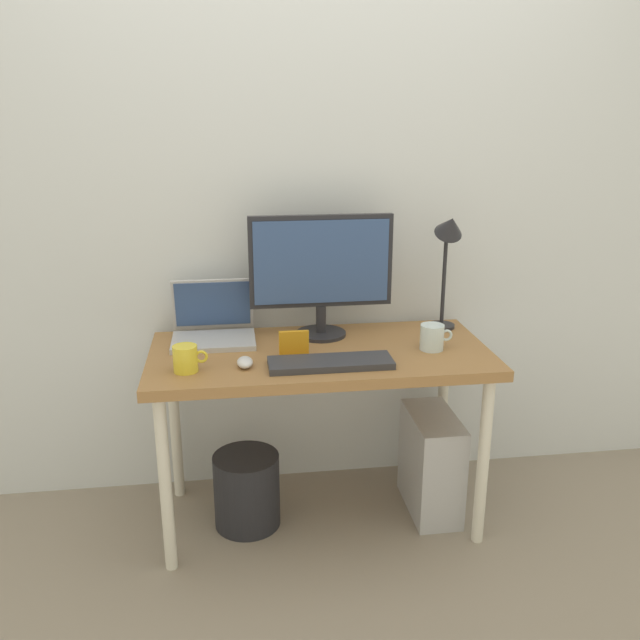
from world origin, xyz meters
name	(u,v)px	position (x,y,z in m)	size (l,w,h in m)	color
ground_plane	(320,515)	(0.00, 0.00, 0.00)	(6.00, 6.00, 0.00)	gray
back_wall	(308,184)	(0.00, 0.36, 1.30)	(4.40, 0.04, 2.60)	silver
desk	(320,368)	(0.00, 0.00, 0.65)	(1.28, 0.61, 0.72)	olive
monitor	(321,268)	(0.03, 0.17, 1.00)	(0.56, 0.20, 0.48)	#232328
laptop	(213,325)	(-0.40, 0.19, 0.78)	(0.32, 0.26, 0.23)	#B2B2B7
desk_lamp	(449,245)	(0.54, 0.17, 1.08)	(0.11, 0.16, 0.50)	#232328
keyboard	(331,363)	(0.02, -0.16, 0.73)	(0.44, 0.14, 0.02)	#333338
mouse	(245,362)	(-0.28, -0.13, 0.74)	(0.06, 0.09, 0.03)	silver
coffee_mug	(186,359)	(-0.49, -0.14, 0.77)	(0.12, 0.09, 0.09)	yellow
glass_cup	(432,337)	(0.42, -0.05, 0.77)	(0.12, 0.09, 0.10)	silver
photo_frame	(294,342)	(-0.10, -0.03, 0.77)	(0.11, 0.02, 0.09)	orange
computer_tower	(431,463)	(0.46, -0.01, 0.21)	(0.18, 0.36, 0.42)	#B2B2B7
wastebasket	(247,490)	(-0.29, -0.01, 0.15)	(0.26, 0.26, 0.30)	#232328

